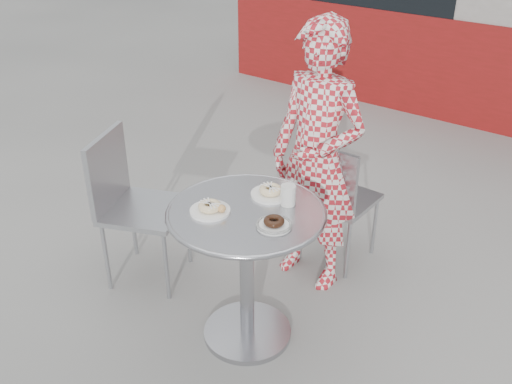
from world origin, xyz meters
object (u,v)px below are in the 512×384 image
Objects in this scene: chair_left at (146,236)px; seated_person at (317,160)px; milk_cup at (288,194)px; plate_checker at (274,224)px; bistro_table at (247,244)px; chair_far at (337,223)px; plate_far at (270,192)px; plate_near at (211,208)px.

chair_left is 1.12m from seated_person.
seated_person is at bearing 106.87° from milk_cup.
seated_person reaches higher than plate_checker.
chair_left is 5.53× the size of plate_checker.
chair_far is (-0.00, 0.92, -0.33)m from bistro_table.
plate_far reaches higher than bistro_table.
chair_far is 5.03× the size of plate_checker.
plate_checker is (0.21, -0.70, 0.01)m from seated_person.
chair_far reaches higher than bistro_table.
seated_person is 8.00× the size of plate_far.
seated_person is 12.64× the size of milk_cup.
chair_left is 1.13m from plate_checker.
bistro_table is 0.85× the size of chair_left.
chair_left is at bearing -139.69° from seated_person.
plate_checker is (0.19, -0.95, 0.54)m from chair_far.
plate_near is at bearing 83.60° from chair_far.
bistro_table is 0.50× the size of seated_person.
chair_far reaches higher than plate_checker.
seated_person is (-0.03, -0.25, 0.53)m from chair_far.
chair_far is 1.11m from plate_checker.
chair_far is 0.91× the size of chair_left.
seated_person reaches higher than chair_far.
bistro_table is 0.27m from plate_near.
bistro_table is 0.28m from plate_far.
chair_left is at bearing 47.36° from chair_far.
plate_far is at bearing 169.57° from milk_cup.
bistro_table is 0.70m from seated_person.
seated_person reaches higher than bistro_table.
bistro_table is 0.28m from plate_checker.
plate_near reaches higher than bistro_table.
milk_cup reaches higher than plate_near.
chair_left is at bearing -170.12° from plate_far.
plate_far is (0.82, 0.14, 0.52)m from chair_left.
seated_person is 9.47× the size of plate_checker.
bistro_table is 4.06× the size of plate_near.
bistro_table is at bearing -91.24° from plate_far.
chair_left is 0.58× the size of seated_person.
bistro_table is 0.87m from chair_left.
bistro_table is at bearing 169.91° from plate_checker.
milk_cup is at bearing 48.49° from plate_near.
seated_person is (0.79, 0.62, 0.50)m from chair_left.
plate_near is at bearing -127.01° from chair_left.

